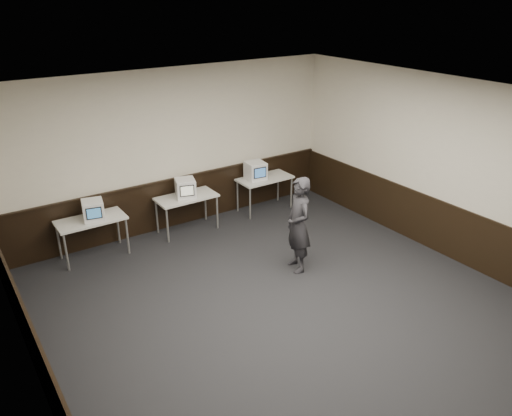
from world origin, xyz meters
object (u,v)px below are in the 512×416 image
(emac_left, at_px, (93,210))
(emac_center, at_px, (185,188))
(desk_center, at_px, (186,200))
(person, at_px, (298,225))
(emac_right, at_px, (256,171))
(desk_right, at_px, (265,181))
(desk_left, at_px, (91,223))

(emac_left, height_order, emac_center, emac_center)
(desk_center, xyz_separation_m, person, (0.90, -2.42, 0.17))
(emac_left, height_order, emac_right, emac_right)
(desk_center, relative_size, desk_right, 1.00)
(emac_left, distance_m, person, 3.63)
(desk_left, bearing_deg, emac_left, -42.17)
(desk_right, relative_size, emac_right, 2.63)
(emac_center, bearing_deg, desk_right, 17.99)
(emac_center, bearing_deg, desk_center, 71.03)
(emac_left, xyz_separation_m, emac_right, (3.52, 0.07, 0.02))
(desk_center, bearing_deg, emac_center, -126.19)
(emac_left, bearing_deg, emac_right, 13.50)
(desk_center, relative_size, emac_center, 2.48)
(desk_right, distance_m, emac_left, 3.75)
(desk_center, distance_m, emac_center, 0.26)
(desk_center, height_order, desk_right, same)
(desk_left, xyz_separation_m, person, (2.80, -2.42, 0.17))
(desk_right, height_order, person, person)
(desk_center, xyz_separation_m, emac_left, (-1.85, -0.05, 0.25))
(emac_center, distance_m, emac_right, 1.69)
(desk_center, bearing_deg, person, -69.58)
(desk_left, distance_m, emac_right, 3.58)
(desk_left, height_order, person, person)
(desk_center, bearing_deg, desk_left, 180.00)
(desk_left, xyz_separation_m, desk_right, (3.80, 0.00, 0.00))
(desk_right, relative_size, emac_left, 2.70)
(desk_left, bearing_deg, person, -40.87)
(desk_left, xyz_separation_m, desk_center, (1.90, 0.00, 0.00))
(desk_left, relative_size, emac_right, 2.63)
(desk_right, height_order, emac_left, emac_left)
(emac_left, xyz_separation_m, emac_center, (1.83, 0.02, 0.01))
(desk_right, bearing_deg, emac_right, 173.65)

